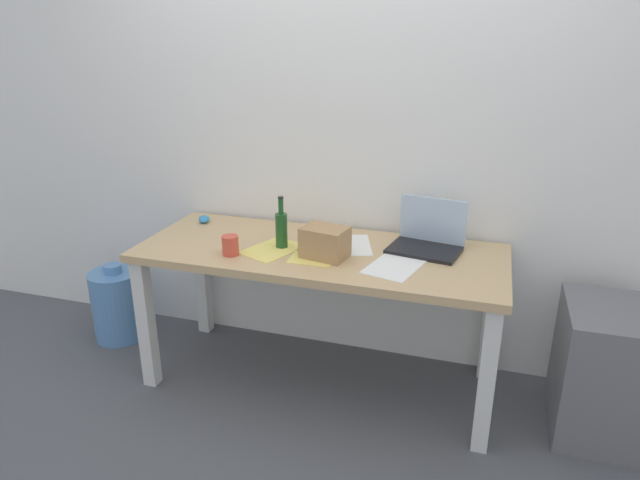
{
  "coord_description": "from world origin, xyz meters",
  "views": [
    {
      "loc": [
        0.76,
        -2.45,
        1.75
      ],
      "look_at": [
        0.0,
        0.0,
        0.8
      ],
      "focal_mm": 31.39,
      "sensor_mm": 36.0,
      "label": 1
    }
  ],
  "objects_px": {
    "laptop_right": "(427,239)",
    "water_cooler_jug": "(118,304)",
    "desk": "(320,268)",
    "coffee_mug": "(230,245)",
    "beer_bottle": "(281,229)",
    "cardboard_box": "(325,242)",
    "filing_cabinet": "(604,372)",
    "computer_mouse": "(204,219)"
  },
  "relations": [
    {
      "from": "desk",
      "to": "laptop_right",
      "type": "bearing_deg",
      "value": 17.78
    },
    {
      "from": "coffee_mug",
      "to": "water_cooler_jug",
      "type": "relative_size",
      "value": 0.2
    },
    {
      "from": "desk",
      "to": "coffee_mug",
      "type": "height_order",
      "value": "coffee_mug"
    },
    {
      "from": "beer_bottle",
      "to": "desk",
      "type": "bearing_deg",
      "value": 7.56
    },
    {
      "from": "coffee_mug",
      "to": "water_cooler_jug",
      "type": "height_order",
      "value": "coffee_mug"
    },
    {
      "from": "computer_mouse",
      "to": "coffee_mug",
      "type": "height_order",
      "value": "coffee_mug"
    },
    {
      "from": "desk",
      "to": "water_cooler_jug",
      "type": "relative_size",
      "value": 3.8
    },
    {
      "from": "laptop_right",
      "to": "beer_bottle",
      "type": "height_order",
      "value": "beer_bottle"
    },
    {
      "from": "filing_cabinet",
      "to": "water_cooler_jug",
      "type": "bearing_deg",
      "value": 178.37
    },
    {
      "from": "beer_bottle",
      "to": "computer_mouse",
      "type": "xyz_separation_m",
      "value": [
        -0.56,
        0.24,
        -0.08
      ]
    },
    {
      "from": "beer_bottle",
      "to": "cardboard_box",
      "type": "distance_m",
      "value": 0.25
    },
    {
      "from": "filing_cabinet",
      "to": "cardboard_box",
      "type": "bearing_deg",
      "value": -176.38
    },
    {
      "from": "coffee_mug",
      "to": "computer_mouse",
      "type": "bearing_deg",
      "value": 131.63
    },
    {
      "from": "laptop_right",
      "to": "cardboard_box",
      "type": "distance_m",
      "value": 0.51
    },
    {
      "from": "computer_mouse",
      "to": "water_cooler_jug",
      "type": "distance_m",
      "value": 0.79
    },
    {
      "from": "coffee_mug",
      "to": "filing_cabinet",
      "type": "xyz_separation_m",
      "value": [
        1.74,
        0.19,
        -0.48
      ]
    },
    {
      "from": "laptop_right",
      "to": "beer_bottle",
      "type": "xyz_separation_m",
      "value": [
        -0.69,
        -0.19,
        0.05
      ]
    },
    {
      "from": "laptop_right",
      "to": "computer_mouse",
      "type": "height_order",
      "value": "laptop_right"
    },
    {
      "from": "desk",
      "to": "coffee_mug",
      "type": "relative_size",
      "value": 18.94
    },
    {
      "from": "computer_mouse",
      "to": "cardboard_box",
      "type": "height_order",
      "value": "cardboard_box"
    },
    {
      "from": "desk",
      "to": "laptop_right",
      "type": "height_order",
      "value": "laptop_right"
    },
    {
      "from": "filing_cabinet",
      "to": "beer_bottle",
      "type": "bearing_deg",
      "value": -179.19
    },
    {
      "from": "beer_bottle",
      "to": "cardboard_box",
      "type": "bearing_deg",
      "value": -14.0
    },
    {
      "from": "beer_bottle",
      "to": "filing_cabinet",
      "type": "distance_m",
      "value": 1.63
    },
    {
      "from": "laptop_right",
      "to": "water_cooler_jug",
      "type": "bearing_deg",
      "value": -177.17
    },
    {
      "from": "computer_mouse",
      "to": "coffee_mug",
      "type": "relative_size",
      "value": 1.05
    },
    {
      "from": "cardboard_box",
      "to": "water_cooler_jug",
      "type": "xyz_separation_m",
      "value": [
        -1.35,
        0.16,
        -0.61
      ]
    },
    {
      "from": "desk",
      "to": "filing_cabinet",
      "type": "distance_m",
      "value": 1.39
    },
    {
      "from": "beer_bottle",
      "to": "coffee_mug",
      "type": "xyz_separation_m",
      "value": [
        -0.2,
        -0.17,
        -0.05
      ]
    },
    {
      "from": "laptop_right",
      "to": "water_cooler_jug",
      "type": "height_order",
      "value": "laptop_right"
    },
    {
      "from": "coffee_mug",
      "to": "cardboard_box",
      "type": "bearing_deg",
      "value": 13.46
    },
    {
      "from": "coffee_mug",
      "to": "beer_bottle",
      "type": "bearing_deg",
      "value": 39.81
    },
    {
      "from": "desk",
      "to": "coffee_mug",
      "type": "distance_m",
      "value": 0.46
    },
    {
      "from": "laptop_right",
      "to": "cardboard_box",
      "type": "height_order",
      "value": "laptop_right"
    },
    {
      "from": "water_cooler_jug",
      "to": "filing_cabinet",
      "type": "xyz_separation_m",
      "value": [
        2.65,
        -0.08,
        0.1
      ]
    },
    {
      "from": "laptop_right",
      "to": "filing_cabinet",
      "type": "relative_size",
      "value": 0.59
    },
    {
      "from": "cardboard_box",
      "to": "coffee_mug",
      "type": "relative_size",
      "value": 2.18
    },
    {
      "from": "computer_mouse",
      "to": "filing_cabinet",
      "type": "height_order",
      "value": "computer_mouse"
    },
    {
      "from": "filing_cabinet",
      "to": "coffee_mug",
      "type": "bearing_deg",
      "value": -173.83
    },
    {
      "from": "filing_cabinet",
      "to": "laptop_right",
      "type": "bearing_deg",
      "value": 169.05
    },
    {
      "from": "cardboard_box",
      "to": "desk",
      "type": "bearing_deg",
      "value": 120.83
    },
    {
      "from": "desk",
      "to": "laptop_right",
      "type": "distance_m",
      "value": 0.55
    }
  ]
}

